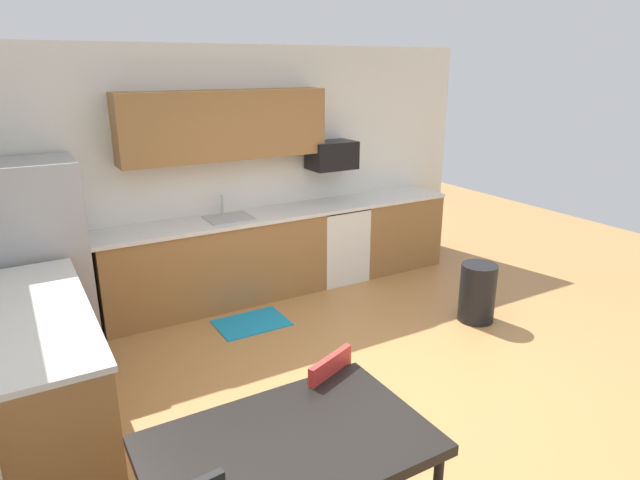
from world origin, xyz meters
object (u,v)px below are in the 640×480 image
Objects in this scene: refrigerator at (41,256)px; dining_table at (289,451)px; microwave at (332,155)px; trash_bin at (477,293)px; chair_near_table at (345,413)px; oven_range at (335,242)px.

refrigerator reaches higher than dining_table.
trash_bin is at bearing -71.39° from microwave.
dining_table is 2.33× the size of trash_bin.
chair_near_table reaches higher than dining_table.
oven_range is 1.07× the size of chair_near_table.
microwave is 2.27m from trash_bin.
chair_near_table is at bearing 30.43° from dining_table.
refrigerator reaches higher than microwave.
dining_table is at bearing -124.42° from microwave.
refrigerator reaches higher than trash_bin.
microwave is 4.19m from dining_table.
refrigerator is 3.32m from dining_table.
trash_bin is (0.62, -1.73, -0.16)m from oven_range.
refrigerator is 2.03× the size of chair_near_table.
oven_range is 3.47m from chair_near_table.
oven_range is 4.03m from dining_table.
trash_bin is at bearing 27.96° from dining_table.
microwave is at bearing 90.00° from oven_range.
oven_range is 1.52× the size of trash_bin.
refrigerator reaches higher than oven_range.
refrigerator is 1.89× the size of oven_range.
refrigerator is 1.23× the size of dining_table.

